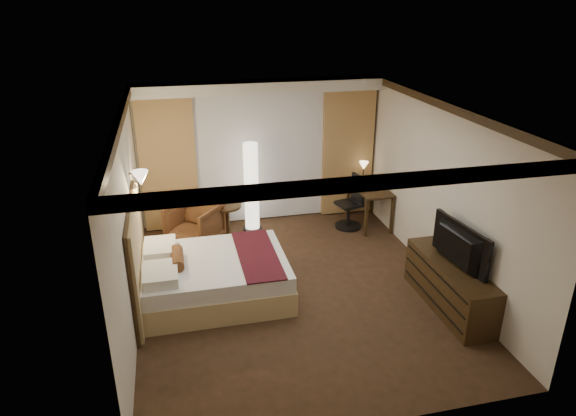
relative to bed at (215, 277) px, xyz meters
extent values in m
cube|color=#322213|center=(1.16, -0.08, -0.30)|extent=(4.50, 5.50, 0.01)
cube|color=white|center=(1.16, -0.08, 2.40)|extent=(4.50, 5.50, 0.01)
cube|color=beige|center=(1.16, 2.67, 1.05)|extent=(4.50, 0.02, 2.70)
cube|color=beige|center=(-1.09, -0.08, 1.05)|extent=(0.02, 5.50, 2.70)
cube|color=beige|center=(3.41, -0.08, 1.05)|extent=(0.02, 5.50, 2.70)
cube|color=white|center=(1.16, 2.42, 2.30)|extent=(4.50, 0.50, 0.20)
cube|color=silver|center=(1.16, 2.59, 0.95)|extent=(2.48, 0.04, 2.45)
cube|color=tan|center=(-0.54, 2.53, 0.95)|extent=(1.00, 0.14, 2.45)
cube|color=tan|center=(2.86, 2.53, 0.95)|extent=(1.00, 0.14, 2.45)
imported|color=#4E3317|center=(-0.18, 1.79, 0.10)|extent=(1.08, 1.07, 0.81)
imported|color=black|center=(3.13, -1.03, 0.71)|extent=(0.78, 1.22, 0.15)
camera|label=1|loc=(-0.45, -6.54, 3.79)|focal=32.00mm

